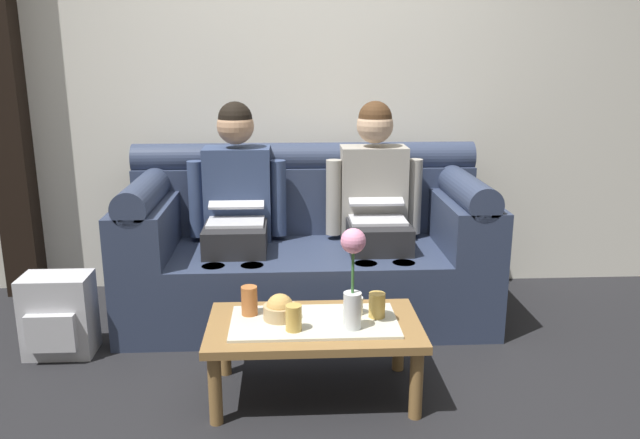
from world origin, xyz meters
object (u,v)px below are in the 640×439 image
object	(u,v)px
coffee_table	(314,332)
backpack_left	(59,316)
person_right	(376,202)
cup_near_left	(377,305)
cup_far_center	(355,305)
person_left	(237,203)
snack_bowl	(280,309)
couch	(307,250)
flower_vase	(353,273)
cup_near_right	(294,318)
cup_far_left	(249,301)

from	to	relation	value
coffee_table	backpack_left	distance (m)	1.35
person_right	cup_near_left	bearing A→B (deg)	-97.24
person_right	cup_far_center	world-z (taller)	person_right
person_left	snack_bowl	size ratio (longest dim) A/B	8.33
couch	coffee_table	size ratio (longest dim) A/B	2.20
cup_far_center	flower_vase	bearing A→B (deg)	-100.91
person_right	cup_near_right	bearing A→B (deg)	-114.78
coffee_table	cup_far_left	world-z (taller)	cup_far_left
cup_near_right	person_right	bearing A→B (deg)	65.22
person_right	cup_near_left	world-z (taller)	person_right
flower_vase	cup_far_center	xyz separation A→B (m)	(0.03, 0.15, -0.21)
coffee_table	flower_vase	size ratio (longest dim) A/B	2.12
coffee_table	backpack_left	bearing A→B (deg)	159.83
flower_vase	backpack_left	world-z (taller)	flower_vase
couch	cup_far_left	distance (m)	0.92
coffee_table	cup_far_center	size ratio (longest dim) A/B	11.95
cup_near_left	backpack_left	distance (m)	1.61
person_right	flower_vase	xyz separation A→B (m)	(-0.24, -1.04, -0.06)
cup_near_right	coffee_table	bearing A→B (deg)	46.49
couch	person_left	bearing A→B (deg)	-179.63
cup_far_center	backpack_left	distance (m)	1.51
snack_bowl	cup_far_center	size ratio (longest dim) A/B	1.89
flower_vase	cup_near_left	world-z (taller)	flower_vase
person_left	snack_bowl	distance (m)	0.99
cup_near_right	cup_far_center	distance (m)	0.32
person_left	cup_far_center	world-z (taller)	person_left
cup_far_center	cup_near_left	bearing A→B (deg)	-23.19
snack_bowl	backpack_left	size ratio (longest dim) A/B	0.35
cup_far_left	cup_far_center	bearing A→B (deg)	-2.08
cup_far_center	person_right	bearing A→B (deg)	76.77
flower_vase	cup_far_left	world-z (taller)	flower_vase
couch	cup_far_left	xyz separation A→B (m)	(-0.28, -0.88, 0.05)
flower_vase	cup_far_center	world-z (taller)	flower_vase
cup_near_left	cup_far_center	size ratio (longest dim) A/B	1.41
cup_far_left	flower_vase	bearing A→B (deg)	-21.13
couch	snack_bowl	distance (m)	0.94
person_right	cup_far_center	distance (m)	0.95
person_right	flower_vase	distance (m)	1.07
cup_far_left	cup_near_left	bearing A→B (deg)	-5.72
couch	snack_bowl	world-z (taller)	couch
coffee_table	cup_far_center	distance (m)	0.22
person_left	cup_near_left	xyz separation A→B (m)	(0.67, -0.93, -0.25)
cup_near_right	cup_far_left	xyz separation A→B (m)	(-0.19, 0.18, 0.01)
person_right	flower_vase	bearing A→B (deg)	-102.89
coffee_table	backpack_left	size ratio (longest dim) A/B	2.23
person_left	couch	bearing A→B (deg)	0.37
person_right	snack_bowl	distance (m)	1.11
cup_far_left	backpack_left	xyz separation A→B (m)	(-0.98, 0.38, -0.22)
person_right	couch	bearing A→B (deg)	179.61
couch	flower_vase	distance (m)	1.08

